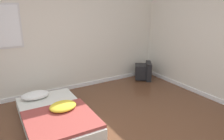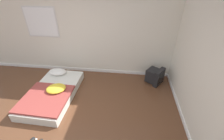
{
  "view_description": "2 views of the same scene",
  "coord_description": "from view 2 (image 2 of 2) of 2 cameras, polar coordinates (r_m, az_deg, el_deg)",
  "views": [
    {
      "loc": [
        -1.51,
        -2.27,
        2.03
      ],
      "look_at": [
        0.76,
        1.51,
        0.62
      ],
      "focal_mm": 35.0,
      "sensor_mm": 36.0,
      "label": 1
    },
    {
      "loc": [
        1.24,
        -1.65,
        2.7
      ],
      "look_at": [
        0.85,
        1.61,
        0.6
      ],
      "focal_mm": 24.0,
      "sensor_mm": 36.0,
      "label": 2
    }
  ],
  "objects": [
    {
      "name": "crt_tv",
      "position": [
        4.51,
        16.11,
        -2.18
      ],
      "size": [
        0.57,
        0.57,
        0.47
      ],
      "color": "black",
      "rests_on": "ground_plane"
    },
    {
      "name": "ground_plane",
      "position": [
        3.4,
        -19.31,
        -22.69
      ],
      "size": [
        20.0,
        20.0,
        0.0
      ],
      "primitive_type": "plane",
      "color": "brown"
    },
    {
      "name": "mattress_bed",
      "position": [
        4.21,
        -21.55,
        -7.75
      ],
      "size": [
        1.11,
        1.87,
        0.35
      ],
      "color": "silver",
      "rests_on": "ground_plane"
    },
    {
      "name": "wall_right",
      "position": [
        2.54,
        36.66,
        -8.85
      ],
      "size": [
        0.08,
        7.21,
        2.6
      ],
      "color": "silver",
      "rests_on": "ground_plane"
    },
    {
      "name": "wall_back",
      "position": [
        4.5,
        -10.07,
        13.82
      ],
      "size": [
        7.45,
        0.08,
        2.6
      ],
      "color": "silver",
      "rests_on": "ground_plane"
    }
  ]
}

